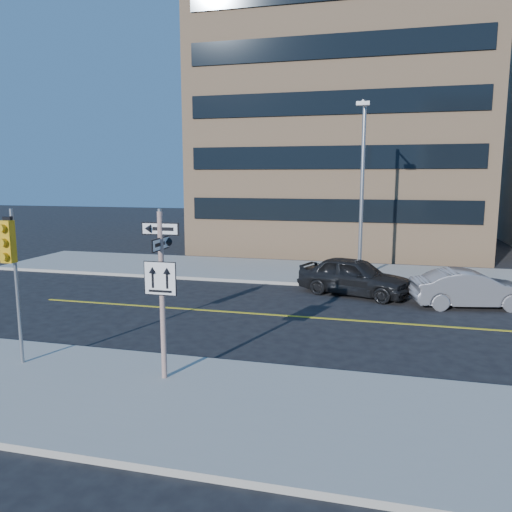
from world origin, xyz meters
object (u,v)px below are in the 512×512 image
(parked_car_b, at_px, (470,289))
(streetlight_a, at_px, (362,180))
(traffic_signal, at_px, (10,254))
(sign_pole, at_px, (162,285))
(parked_car_a, at_px, (354,276))

(parked_car_b, distance_m, streetlight_a, 7.07)
(traffic_signal, distance_m, parked_car_b, 15.76)
(traffic_signal, bearing_deg, sign_pole, 2.11)
(sign_pole, distance_m, streetlight_a, 14.05)
(traffic_signal, distance_m, streetlight_a, 15.72)
(traffic_signal, relative_size, parked_car_b, 0.92)
(traffic_signal, bearing_deg, streetlight_a, 59.20)
(parked_car_a, bearing_deg, traffic_signal, 162.72)
(streetlight_a, bearing_deg, parked_car_a, -91.68)
(parked_car_a, height_order, parked_car_b, parked_car_a)
(parked_car_a, distance_m, streetlight_a, 4.91)
(parked_car_b, height_order, streetlight_a, streetlight_a)
(parked_car_a, relative_size, streetlight_a, 0.59)
(sign_pole, relative_size, streetlight_a, 0.51)
(parked_car_b, bearing_deg, traffic_signal, 116.50)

